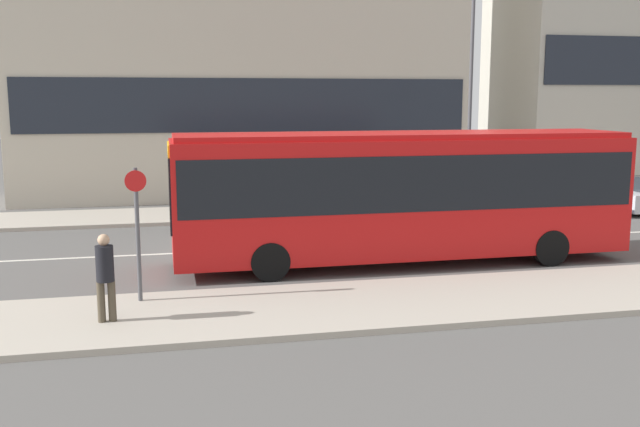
{
  "coord_description": "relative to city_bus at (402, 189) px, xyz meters",
  "views": [
    {
      "loc": [
        -1.59,
        -20.23,
        4.41
      ],
      "look_at": [
        2.41,
        -2.13,
        1.36
      ],
      "focal_mm": 40.0,
      "sensor_mm": 36.0,
      "label": 1
    }
  ],
  "objects": [
    {
      "name": "ground_plane",
      "position": [
        -4.57,
        2.43,
        -2.0
      ],
      "size": [
        120.0,
        120.0,
        0.0
      ],
      "primitive_type": "plane",
      "color": "#595654"
    },
    {
      "name": "apartment_block_left_tower",
      "position": [
        -2.53,
        14.43,
        5.38
      ],
      "size": [
        19.51,
        5.08,
        14.77
      ],
      "color": "beige",
      "rests_on": "ground_plane"
    },
    {
      "name": "bus_stop_sign",
      "position": [
        -6.72,
        -2.71,
        -0.22
      ],
      "size": [
        0.44,
        0.12,
        2.83
      ],
      "color": "#4C4C51",
      "rests_on": "sidewalk_near"
    },
    {
      "name": "street_lamp",
      "position": [
        5.31,
        7.65,
        3.07
      ],
      "size": [
        0.36,
        0.36,
        8.29
      ],
      "color": "#4C4C51",
      "rests_on": "sidewalk_far"
    },
    {
      "name": "sidewalk_far",
      "position": [
        -4.57,
        8.68,
        -1.93
      ],
      "size": [
        44.0,
        3.5,
        0.13
      ],
      "color": "#B2A899",
      "rests_on": "ground_plane"
    },
    {
      "name": "parked_car_0",
      "position": [
        7.7,
        5.64,
        -1.38
      ],
      "size": [
        4.08,
        1.86,
        1.3
      ],
      "color": "navy",
      "rests_on": "ground_plane"
    },
    {
      "name": "sidewalk_near",
      "position": [
        -4.57,
        -3.82,
        -1.93
      ],
      "size": [
        44.0,
        3.5,
        0.13
      ],
      "color": "#B2A899",
      "rests_on": "ground_plane"
    },
    {
      "name": "lane_centerline",
      "position": [
        -4.57,
        2.43,
        -1.99
      ],
      "size": [
        41.8,
        0.16,
        0.01
      ],
      "color": "silver",
      "rests_on": "ground_plane"
    },
    {
      "name": "city_bus",
      "position": [
        0.0,
        0.0,
        0.0
      ],
      "size": [
        12.06,
        2.66,
        3.48
      ],
      "rotation": [
        0.0,
        0.0,
        0.09
      ],
      "color": "red",
      "rests_on": "ground_plane"
    },
    {
      "name": "pedestrian_near_stop",
      "position": [
        -7.31,
        -4.02,
        -0.89
      ],
      "size": [
        0.35,
        0.34,
        1.71
      ],
      "rotation": [
        0.0,
        0.0,
        0.09
      ],
      "color": "#4C4233",
      "rests_on": "sidewalk_near"
    }
  ]
}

